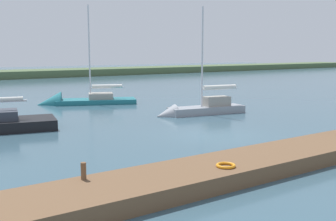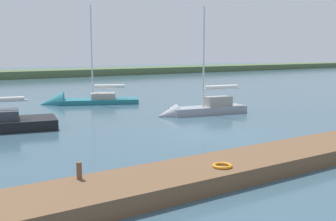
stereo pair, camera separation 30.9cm
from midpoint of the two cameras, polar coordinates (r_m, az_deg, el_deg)
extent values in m
plane|color=#385666|center=(21.55, 6.78, -3.51)|extent=(200.00, 200.00, 0.00)
cube|color=#4C603D|center=(71.15, -22.35, 4.17)|extent=(180.00, 8.00, 2.40)
cube|color=brown|center=(17.66, 18.82, -5.61)|extent=(24.28, 2.56, 0.57)
cylinder|color=brown|center=(12.65, -11.63, -8.24)|extent=(0.16, 0.16, 0.52)
torus|color=orange|center=(13.82, 8.25, -7.64)|extent=(0.66, 0.66, 0.10)
cube|color=gray|center=(28.94, 5.92, -0.38)|extent=(5.69, 2.49, 0.96)
cone|color=gray|center=(27.57, 0.21, -0.77)|extent=(1.62, 1.75, 1.52)
cube|color=gray|center=(29.23, 7.33, 1.30)|extent=(1.96, 1.31, 0.67)
cylinder|color=silver|center=(28.42, 5.33, 7.41)|extent=(0.12, 0.12, 6.88)
cylinder|color=silver|center=(29.25, 7.76, 3.01)|extent=(2.85, 0.61, 0.10)
cylinder|color=silver|center=(29.24, 7.76, 3.24)|extent=(2.60, 0.78, 0.32)
cube|color=#1E6B75|center=(34.82, -9.43, 0.98)|extent=(6.86, 4.52, 0.78)
cone|color=#1E6B75|center=(34.95, -15.68, 0.81)|extent=(2.62, 2.74, 2.16)
cube|color=gray|center=(34.75, -8.82, 2.04)|extent=(2.42, 2.17, 0.50)
cylinder|color=silver|center=(34.53, -10.37, 7.97)|extent=(0.12, 0.12, 7.72)
cylinder|color=silver|center=(34.70, -7.95, 3.19)|extent=(2.60, 1.17, 0.10)
cylinder|color=silver|center=(34.69, -7.95, 3.39)|extent=(2.42, 1.25, 0.30)
camera|label=1|loc=(0.15, -89.59, 0.06)|focal=43.59mm
camera|label=2|loc=(0.15, 90.41, -0.06)|focal=43.59mm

